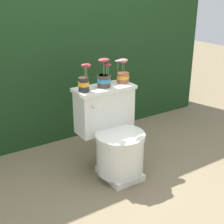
{
  "coord_description": "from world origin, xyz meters",
  "views": [
    {
      "loc": [
        -1.26,
        -1.81,
        1.47
      ],
      "look_at": [
        -0.0,
        0.15,
        0.54
      ],
      "focal_mm": 50.0,
      "sensor_mm": 36.0,
      "label": 1
    }
  ],
  "objects_px": {
    "toilet": "(113,135)",
    "potted_plant_midleft": "(104,78)",
    "potted_plant_left": "(84,81)",
    "potted_plant_middle": "(123,74)"
  },
  "relations": [
    {
      "from": "toilet",
      "to": "potted_plant_midleft",
      "type": "height_order",
      "value": "potted_plant_midleft"
    },
    {
      "from": "potted_plant_left",
      "to": "potted_plant_middle",
      "type": "bearing_deg",
      "value": 6.34
    },
    {
      "from": "potted_plant_left",
      "to": "potted_plant_midleft",
      "type": "height_order",
      "value": "potted_plant_midleft"
    },
    {
      "from": "potted_plant_left",
      "to": "potted_plant_midleft",
      "type": "distance_m",
      "value": 0.19
    },
    {
      "from": "potted_plant_midleft",
      "to": "potted_plant_left",
      "type": "bearing_deg",
      "value": -176.19
    },
    {
      "from": "potted_plant_left",
      "to": "potted_plant_middle",
      "type": "height_order",
      "value": "potted_plant_left"
    },
    {
      "from": "toilet",
      "to": "potted_plant_midleft",
      "type": "relative_size",
      "value": 3.01
    },
    {
      "from": "potted_plant_midleft",
      "to": "toilet",
      "type": "bearing_deg",
      "value": -86.98
    },
    {
      "from": "potted_plant_midleft",
      "to": "potted_plant_middle",
      "type": "distance_m",
      "value": 0.21
    },
    {
      "from": "toilet",
      "to": "potted_plant_left",
      "type": "relative_size",
      "value": 3.27
    }
  ]
}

